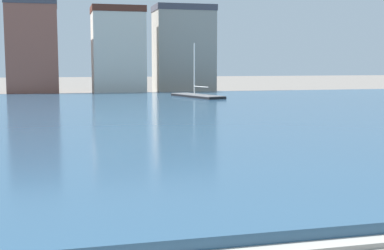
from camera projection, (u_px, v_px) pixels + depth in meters
The scene contains 5 objects.
harbor_water at pixel (84, 117), 36.09m from camera, with size 83.34×53.57×0.38m, color #2D5170.
sailboat_black at pixel (193, 97), 55.09m from camera, with size 4.40×9.10×5.99m.
townhouse_tall_gabled at pixel (33, 48), 63.23m from camera, with size 5.99×6.55×11.51m.
townhouse_narrow_midrow at pixel (118, 51), 64.66m from camera, with size 6.45×5.10×10.81m.
townhouse_end_terrace at pixel (184, 49), 69.73m from camera, with size 7.88×5.36×11.49m.
Camera 1 is at (-1.53, -2.20, 3.89)m, focal length 48.94 mm.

